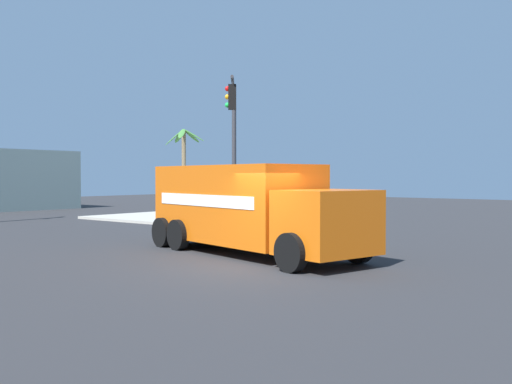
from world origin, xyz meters
name	(u,v)px	position (x,y,z in m)	size (l,w,h in m)	color
ground_plane	(261,267)	(0.00, 0.00, 0.00)	(100.00, 100.00, 0.00)	#2B2B2D
sidewalk_corner_far	(223,216)	(13.01, 13.01, 0.07)	(11.69, 11.69, 0.14)	#B2ADA0
delivery_truck	(249,207)	(1.78, 1.88, 1.45)	(4.44, 8.49, 2.75)	orange
traffic_light_primary	(233,133)	(6.63, 6.70, 4.26)	(3.49, 2.94, 6.26)	#38383D
palm_tree_far	(184,158)	(12.87, 16.11, 3.56)	(2.56, 2.58, 5.22)	#7A6647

